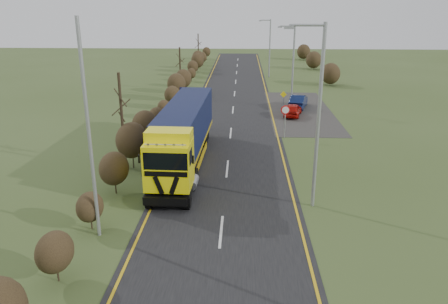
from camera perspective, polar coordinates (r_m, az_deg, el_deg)
ground at (r=23.97m, az=0.09°, el=-5.68°), size 160.00×160.00×0.00m
road at (r=33.31m, az=0.79°, el=1.51°), size 8.00×120.00×0.02m
layby at (r=43.31m, az=9.84°, el=5.35°), size 6.00×18.00×0.02m
lane_markings at (r=33.01m, az=0.77°, el=1.39°), size 7.52×116.00×0.01m
hedgerow at (r=31.58m, az=-10.27°, el=3.27°), size 2.24×102.04×6.05m
lorry at (r=27.77m, az=-5.31°, el=2.61°), size 2.73×14.06×3.90m
car_red_hatchback at (r=40.97m, az=8.98°, el=5.45°), size 2.17×3.70×1.18m
car_blue_sedan at (r=44.37m, az=9.68°, el=6.54°), size 2.38×4.24×1.32m
streetlight_near at (r=21.57m, az=12.01°, el=5.31°), size 1.95×0.18×9.17m
streetlight_mid at (r=43.78m, az=8.90°, el=11.37°), size 1.71×0.18×8.01m
streetlight_far at (r=62.18m, az=5.92°, el=13.60°), size 1.68×0.18×7.86m
left_pole at (r=19.12m, az=-17.22°, el=2.21°), size 0.16×0.16×9.52m
speed_sign at (r=33.80m, az=8.01°, el=4.81°), size 0.72×0.10×2.59m
warning_board at (r=44.13m, az=7.75°, el=7.01°), size 0.64×0.11×1.67m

